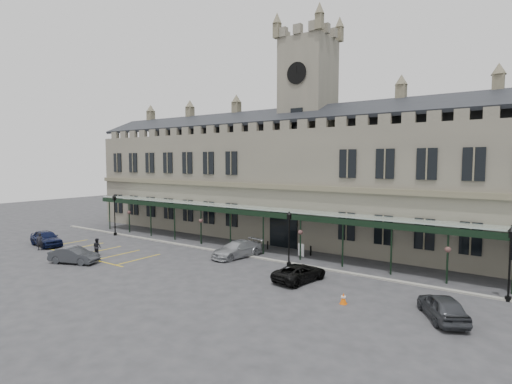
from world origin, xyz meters
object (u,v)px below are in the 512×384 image
Objects in this scene: clock_tower at (308,122)px; car_left_b at (74,255)px; car_taxi at (237,249)px; lamp_post_right at (510,257)px; sign_board at (301,250)px; station_building at (307,182)px; lamp_post_left at (115,211)px; car_van at (300,273)px; car_right_a at (442,307)px; person_b at (97,247)px; car_left_a at (46,238)px; lamp_post_mid at (289,233)px; person_a at (40,241)px; traffic_cone at (343,299)px.

clock_tower reaches higher than car_left_b.
clock_tower is 16.77m from car_taxi.
lamp_post_right is at bearing -28.00° from clock_tower.
lamp_post_right is 16.93m from sign_board.
lamp_post_left is (-19.79, -10.93, -3.55)m from station_building.
lamp_post_right is 13.58m from car_van.
car_taxi is (10.24, 9.80, 0.05)m from car_left_b.
car_right_a is (16.99, -16.09, -12.38)m from clock_tower.
person_b is at bearing -4.65° from car_left_b.
car_left_a is at bearing -137.56° from clock_tower.
lamp_post_mid is (4.17, -11.02, -3.70)m from station_building.
traffic_cone is at bearing -37.39° from person_a.
car_van is (-12.85, -3.80, -2.19)m from lamp_post_right.
car_left_b is (9.05, -2.27, -0.11)m from car_left_a.
car_right_a is (9.99, -1.74, 0.09)m from car_van.
lamp_post_right reaches higher than car_taxi.
sign_board is at bearing 50.81° from car_taxi.
lamp_post_right reaches higher than car_van.
person_a reaches higher than sign_board.
station_building reaches higher than car_left_a.
lamp_post_mid is at bearing -67.29° from sign_board.
lamp_post_right is at bearing -172.04° from person_b.
person_b is at bearing -27.90° from person_a.
car_taxi is at bearing -0.78° from lamp_post_left.
station_building is at bearing 3.13° from person_a.
lamp_post_left is 13.22m from car_left_b.
station_building is at bearing -40.16° from car_left_a.
car_left_b is 0.83× the size of car_taxi.
lamp_post_left reaches higher than person_a.
sign_board is 0.23× the size of car_taxi.
lamp_post_mid is at bearing -38.94° from car_van.
clock_tower is at bearing -74.01° from car_right_a.
person_b is (-12.30, -18.31, -12.28)m from clock_tower.
station_building reaches higher than car_right_a.
car_right_a is at bearing -7.87° from lamp_post_left.
person_a is at bearing -126.11° from car_left_a.
sign_board is 0.25× the size of car_van.
car_van is 2.76× the size of person_b.
clock_tower reaches higher than lamp_post_mid.
lamp_post_left is 1.15× the size of car_left_b.
car_taxi is at bearing -61.16° from car_left_a.
lamp_post_mid is at bearing -69.41° from clock_tower.
traffic_cone is 0.16× the size of car_left_b.
car_left_a reaches higher than traffic_cone.
car_left_b is 28.92m from car_right_a.
station_building is 51.53× the size of sign_board.
person_b is (7.49, -7.30, -2.09)m from lamp_post_left.
lamp_post_mid is 2.82× the size of person_b.
car_taxi is (-1.26, -11.18, -5.72)m from station_building.
car_left_a is (-0.76, -7.78, -2.10)m from lamp_post_left.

